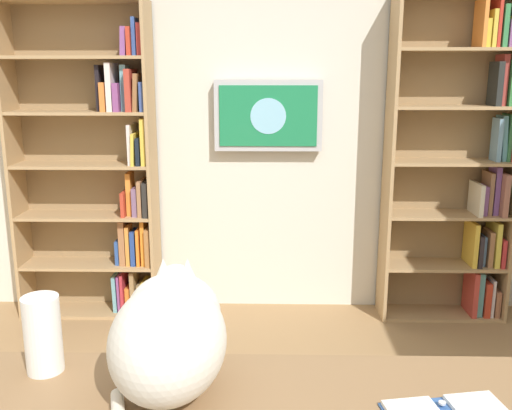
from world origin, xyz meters
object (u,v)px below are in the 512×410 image
object	(u,v)px
wall_mounted_tv	(268,116)
bookshelf_left	(465,164)
cat	(170,332)
paper_towel_roll	(43,334)
bookshelf_right	(102,170)

from	to	relation	value
wall_mounted_tv	bookshelf_left	bearing A→B (deg)	176.28
bookshelf_left	cat	world-z (taller)	bookshelf_left
bookshelf_left	cat	bearing A→B (deg)	54.97
cat	paper_towel_roll	xyz separation A→B (m)	(0.40, -0.08, -0.05)
cat	paper_towel_roll	size ratio (longest dim) A/B	2.38
bookshelf_left	wall_mounted_tv	distance (m)	1.33
bookshelf_right	paper_towel_roll	distance (m)	2.21
cat	wall_mounted_tv	bearing A→B (deg)	-96.78
bookshelf_right	paper_towel_roll	bearing A→B (deg)	101.39
paper_towel_roll	bookshelf_left	bearing A→B (deg)	-132.43
bookshelf_left	wall_mounted_tv	world-z (taller)	bookshelf_left
wall_mounted_tv	paper_towel_roll	size ratio (longest dim) A/B	2.99
bookshelf_right	cat	bearing A→B (deg)	110.42
bookshelf_left	cat	size ratio (longest dim) A/B	3.77
wall_mounted_tv	cat	world-z (taller)	wall_mounted_tv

